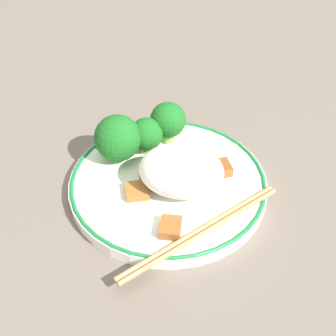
# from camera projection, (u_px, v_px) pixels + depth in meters

# --- Properties ---
(ground_plane) EXTENTS (3.00, 3.00, 0.00)m
(ground_plane) POSITION_uv_depth(u_px,v_px,m) (168.00, 189.00, 0.57)
(ground_plane) COLOR #665B51
(plate) EXTENTS (0.24, 0.24, 0.02)m
(plate) POSITION_uv_depth(u_px,v_px,m) (168.00, 184.00, 0.56)
(plate) COLOR white
(plate) RESTS_ON ground_plane
(rice_mound) EXTENTS (0.10, 0.07, 0.06)m
(rice_mound) POSITION_uv_depth(u_px,v_px,m) (181.00, 171.00, 0.53)
(rice_mound) COLOR white
(rice_mound) RESTS_ON plate
(broccoli_back_left) EXTENTS (0.05, 0.05, 0.06)m
(broccoli_back_left) POSITION_uv_depth(u_px,v_px,m) (168.00, 121.00, 0.59)
(broccoli_back_left) COLOR #7FB756
(broccoli_back_left) RESTS_ON plate
(broccoli_back_center) EXTENTS (0.04, 0.04, 0.05)m
(broccoli_back_center) POSITION_uv_depth(u_px,v_px,m) (147.00, 135.00, 0.58)
(broccoli_back_center) COLOR #7FB756
(broccoli_back_center) RESTS_ON plate
(broccoli_back_right) EXTENTS (0.06, 0.06, 0.06)m
(broccoli_back_right) POSITION_uv_depth(u_px,v_px,m) (118.00, 138.00, 0.57)
(broccoli_back_right) COLOR #7FB756
(broccoli_back_right) RESTS_ON plate
(meat_near_front) EXTENTS (0.03, 0.03, 0.01)m
(meat_near_front) POSITION_uv_depth(u_px,v_px,m) (137.00, 191.00, 0.54)
(meat_near_front) COLOR #995B28
(meat_near_front) RESTS_ON plate
(meat_near_left) EXTENTS (0.03, 0.03, 0.01)m
(meat_near_left) POSITION_uv_depth(u_px,v_px,m) (222.00, 168.00, 0.56)
(meat_near_left) COLOR brown
(meat_near_left) RESTS_ON plate
(meat_near_right) EXTENTS (0.03, 0.04, 0.01)m
(meat_near_right) POSITION_uv_depth(u_px,v_px,m) (154.00, 178.00, 0.55)
(meat_near_right) COLOR brown
(meat_near_right) RESTS_ON plate
(meat_near_back) EXTENTS (0.03, 0.03, 0.01)m
(meat_near_back) POSITION_uv_depth(u_px,v_px,m) (194.00, 162.00, 0.57)
(meat_near_back) COLOR #9E6633
(meat_near_back) RESTS_ON plate
(meat_on_rice_edge) EXTENTS (0.02, 0.03, 0.01)m
(meat_on_rice_edge) POSITION_uv_depth(u_px,v_px,m) (171.00, 227.00, 0.50)
(meat_on_rice_edge) COLOR brown
(meat_on_rice_edge) RESTS_ON plate
(chopsticks) EXTENTS (0.16, 0.16, 0.01)m
(chopsticks) POSITION_uv_depth(u_px,v_px,m) (202.00, 231.00, 0.50)
(chopsticks) COLOR #AD8451
(chopsticks) RESTS_ON plate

